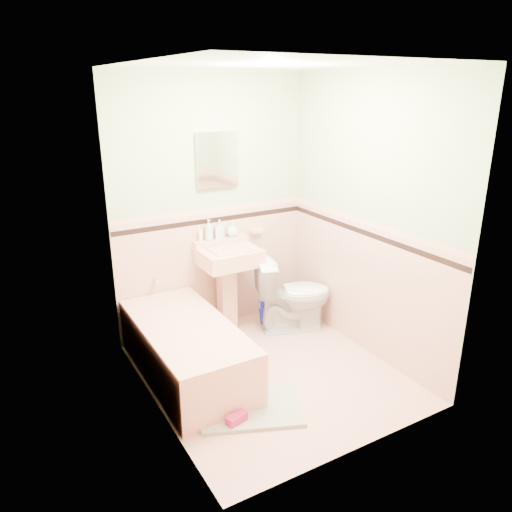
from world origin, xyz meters
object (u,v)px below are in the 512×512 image
toilet (293,294)px  bucket (270,312)px  soap_bottle_left (209,230)px  soap_bottle_right (232,229)px  soap_bottle_mid (220,229)px  shoe (237,418)px  bathtub (187,352)px  sink (230,291)px  medicine_cabinet (217,160)px

toilet → bucket: size_ratio=3.13×
soap_bottle_left → soap_bottle_right: size_ratio=1.42×
soap_bottle_mid → shoe: bearing=-112.4°
soap_bottle_left → shoe: soap_bottle_left is taller
soap_bottle_right → shoe: (-0.76, -1.51, -0.95)m
bathtub → bucket: bathtub is taller
shoe → soap_bottle_mid: bearing=53.6°
soap_bottle_left → soap_bottle_mid: 0.12m
soap_bottle_right → sink: bearing=-126.4°
medicine_cabinet → soap_bottle_mid: (-0.01, -0.03, -0.67)m
soap_bottle_left → soap_bottle_right: bearing=0.0°
soap_bottle_mid → bucket: 1.04m
toilet → shoe: size_ratio=4.73×
soap_bottle_mid → bucket: (0.45, -0.22, -0.91)m
soap_bottle_left → soap_bottle_right: soap_bottle_left is taller
bathtub → soap_bottle_right: bearing=41.1°
bathtub → soap_bottle_right: soap_bottle_right is taller
sink → bucket: bearing=-5.6°
sink → soap_bottle_right: size_ratio=6.04×
soap_bottle_mid → sink: bearing=-88.1°
sink → shoe: 1.52m
toilet → soap_bottle_right: bearing=65.4°
bathtub → sink: sink is taller
soap_bottle_right → bathtub: bearing=-138.9°
soap_bottle_left → bucket: size_ratio=0.86×
bathtub → shoe: bearing=-86.3°
soap_bottle_left → sink: bearing=-55.9°
bucket → sink: bearing=174.4°
medicine_cabinet → bucket: bearing=-29.9°
medicine_cabinet → toilet: (0.58, -0.47, -1.32)m
sink → medicine_cabinet: (0.00, 0.21, 1.26)m
bathtub → shoe: size_ratio=9.38×
soap_bottle_mid → toilet: soap_bottle_mid is taller
soap_bottle_left → toilet: bearing=-32.2°
medicine_cabinet → soap_bottle_mid: medicine_cabinet is taller
medicine_cabinet → bathtub: bearing=-132.6°
soap_bottle_left → soap_bottle_right: 0.26m
bathtub → medicine_cabinet: medicine_cabinet is taller
soap_bottle_mid → medicine_cabinet: bearing=78.6°
sink → soap_bottle_mid: soap_bottle_mid is taller
medicine_cabinet → soap_bottle_right: bearing=-12.8°
bucket → soap_bottle_mid: bearing=153.4°
soap_bottle_left → medicine_cabinet: bearing=13.8°
shoe → toilet: bearing=27.3°
bathtub → shoe: bathtub is taller
bucket → shoe: (-1.07, -1.29, -0.06)m
sink → bucket: (0.44, -0.04, -0.32)m
bucket → soap_bottle_left: bearing=158.3°
soap_bottle_right → toilet: soap_bottle_right is taller
bucket → toilet: bearing=-56.9°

